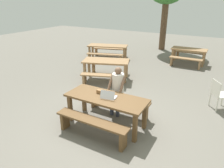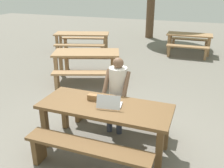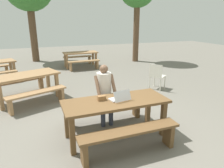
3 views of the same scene
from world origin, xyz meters
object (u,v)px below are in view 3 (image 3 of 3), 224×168
object	(u,v)px
picnic_table_front	(116,106)
plastic_chair	(157,76)
picnic_table_mid	(26,78)
picnic_table_rear	(80,55)
small_pouch	(102,98)
laptop	(120,98)
person_seated	(105,90)

from	to	relation	value
picnic_table_front	plastic_chair	size ratio (longest dim) A/B	2.34
picnic_table_mid	picnic_table_rear	xyz separation A→B (m)	(2.39, 3.73, -0.04)
plastic_chair	picnic_table_rear	world-z (taller)	plastic_chair
small_pouch	picnic_table_rear	distance (m)	6.43
laptop	person_seated	bearing A→B (deg)	-90.76
small_pouch	plastic_chair	distance (m)	3.37
laptop	small_pouch	world-z (taller)	laptop
small_pouch	picnic_table_mid	xyz separation A→B (m)	(-1.39, 2.62, -0.16)
laptop	small_pouch	size ratio (longest dim) A/B	2.57
small_pouch	picnic_table_front	bearing A→B (deg)	-22.93
laptop	picnic_table_rear	distance (m)	6.51
person_seated	picnic_table_mid	bearing A→B (deg)	127.37
picnic_table_mid	picnic_table_rear	distance (m)	4.43
laptop	person_seated	world-z (taller)	person_seated
picnic_table_front	picnic_table_mid	world-z (taller)	picnic_table_front
person_seated	plastic_chair	size ratio (longest dim) A/B	1.55
plastic_chair	laptop	bearing A→B (deg)	100.64
small_pouch	picnic_table_rear	bearing A→B (deg)	81.00
picnic_table_front	picnic_table_mid	bearing A→B (deg)	120.93
laptop	small_pouch	bearing A→B (deg)	-29.81
picnic_table_front	picnic_table_mid	xyz separation A→B (m)	(-1.63, 2.72, -0.01)
picnic_table_front	person_seated	size ratio (longest dim) A/B	1.51
small_pouch	person_seated	bearing A→B (deg)	65.23
laptop	plastic_chair	distance (m)	3.21
laptop	picnic_table_mid	size ratio (longest dim) A/B	0.20
picnic_table_front	laptop	distance (m)	0.18
person_seated	laptop	bearing A→B (deg)	-81.24
small_pouch	person_seated	size ratio (longest dim) A/B	0.11
plastic_chair	picnic_table_rear	size ratio (longest dim) A/B	0.53
picnic_table_front	laptop	size ratio (longest dim) A/B	5.13
laptop	plastic_chair	world-z (taller)	laptop
picnic_table_front	person_seated	distance (m)	0.62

